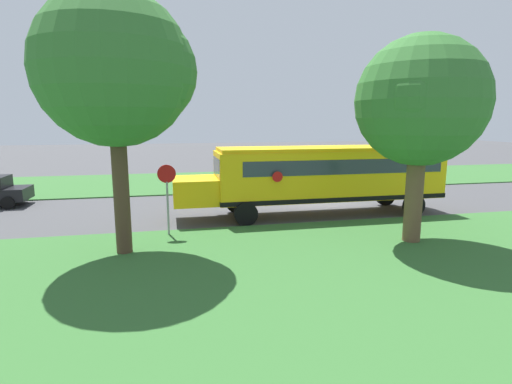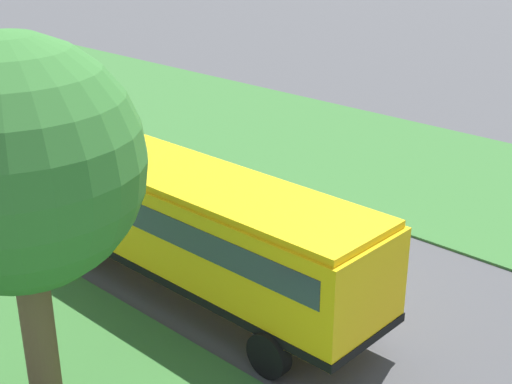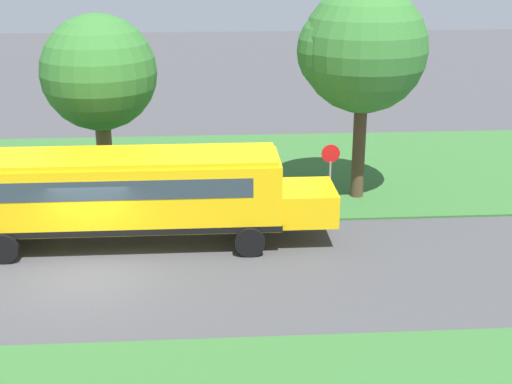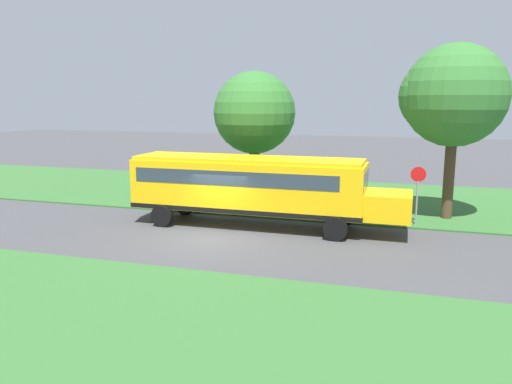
% 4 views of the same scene
% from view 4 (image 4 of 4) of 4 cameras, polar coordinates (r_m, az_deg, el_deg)
% --- Properties ---
extents(ground_plane, '(120.00, 120.00, 0.00)m').
position_cam_4_polar(ground_plane, '(21.05, -5.25, -5.26)').
color(ground_plane, '#424244').
extents(grass_verge, '(12.00, 80.00, 0.08)m').
position_cam_4_polar(grass_verge, '(30.28, 1.94, -0.24)').
color(grass_verge, '#33662D').
rests_on(grass_verge, ground).
extents(grass_far_side, '(10.00, 80.00, 0.07)m').
position_cam_4_polar(grass_far_side, '(13.68, -20.21, -14.73)').
color(grass_far_side, '#33662D').
rests_on(grass_far_side, ground).
extents(school_bus, '(2.84, 12.42, 3.16)m').
position_cam_4_polar(school_bus, '(22.44, -0.30, 0.82)').
color(school_bus, yellow).
rests_on(school_bus, ground).
extents(oak_tree_beside_bus, '(4.42, 4.42, 7.21)m').
position_cam_4_polar(oak_tree_beside_bus, '(27.29, 0.09, 8.99)').
color(oak_tree_beside_bus, brown).
rests_on(oak_tree_beside_bus, ground).
extents(oak_tree_roadside_mid, '(4.76, 4.90, 8.28)m').
position_cam_4_polar(oak_tree_roadside_mid, '(25.17, 21.26, 10.18)').
color(oak_tree_roadside_mid, '#4C3826').
rests_on(oak_tree_roadside_mid, ground).
extents(stop_sign, '(0.08, 0.68, 2.74)m').
position_cam_4_polar(stop_sign, '(23.65, 17.97, 0.34)').
color(stop_sign, gray).
rests_on(stop_sign, ground).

